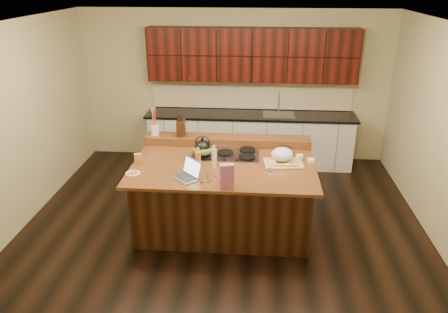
{
  "coord_description": "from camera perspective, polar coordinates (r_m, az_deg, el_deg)",
  "views": [
    {
      "loc": [
        0.43,
        -5.25,
        3.23
      ],
      "look_at": [
        0.0,
        0.05,
        1.0
      ],
      "focal_mm": 35.0,
      "sensor_mm": 36.0,
      "label": 1
    }
  ],
  "objects": [
    {
      "name": "oil_bottle",
      "position": [
        5.48,
        -3.4,
        -0.67
      ],
      "size": [
        0.09,
        0.09,
        0.27
      ],
      "primitive_type": "cylinder",
      "rotation": [
        0.0,
        0.0,
        0.36
      ],
      "color": "orange",
      "rests_on": "island"
    },
    {
      "name": "kitchen_timer",
      "position": [
        5.53,
        6.06,
        -1.69
      ],
      "size": [
        0.11,
        0.11,
        0.07
      ],
      "primitive_type": "cone",
      "rotation": [
        0.0,
        0.0,
        -0.42
      ],
      "color": "silver",
      "rests_on": "island"
    },
    {
      "name": "cooktop",
      "position": [
        6.02,
        0.19,
        0.35
      ],
      "size": [
        0.92,
        0.52,
        0.05
      ],
      "color": "gray",
      "rests_on": "island"
    },
    {
      "name": "island",
      "position": [
        5.95,
        -0.04,
        -4.95
      ],
      "size": [
        2.4,
        1.6,
        0.92
      ],
      "color": "black",
      "rests_on": "ground"
    },
    {
      "name": "knife_block",
      "position": [
        6.4,
        -5.64,
        3.73
      ],
      "size": [
        0.13,
        0.2,
        0.23
      ],
      "primitive_type": "cube",
      "rotation": [
        0.0,
        0.0,
        0.06
      ],
      "color": "black",
      "rests_on": "back_ledge"
    },
    {
      "name": "gumdrop_5",
      "position": [
        5.35,
        -2.28,
        -2.73
      ],
      "size": [
        0.02,
        0.02,
        0.02
      ],
      "primitive_type": "ellipsoid",
      "color": "#198C26",
      "rests_on": "island"
    },
    {
      "name": "gumdrop_2",
      "position": [
        5.27,
        0.56,
        -3.12
      ],
      "size": [
        0.02,
        0.02,
        0.02
      ],
      "primitive_type": "ellipsoid",
      "color": "red",
      "rests_on": "island"
    },
    {
      "name": "laptop",
      "position": [
        5.36,
        -4.66,
        -2.16
      ],
      "size": [
        0.41,
        0.41,
        0.23
      ],
      "rotation": [
        0.0,
        0.0,
        -0.8
      ],
      "color": "#B7B7BC",
      "rests_on": "island"
    },
    {
      "name": "gumdrop_1",
      "position": [
        5.27,
        1.39,
        -3.17
      ],
      "size": [
        0.02,
        0.02,
        0.02
      ],
      "primitive_type": "ellipsoid",
      "color": "#198C26",
      "rests_on": "island"
    },
    {
      "name": "vinegar_bottle",
      "position": [
        5.6,
        -1.3,
        -0.22
      ],
      "size": [
        0.07,
        0.07,
        0.25
      ],
      "primitive_type": "cylinder",
      "rotation": [
        0.0,
        0.0,
        0.08
      ],
      "color": "silver",
      "rests_on": "island"
    },
    {
      "name": "ramekin_a",
      "position": [
        5.76,
        6.42,
        -0.8
      ],
      "size": [
        0.11,
        0.11,
        0.04
      ],
      "primitive_type": "cylinder",
      "rotation": [
        0.0,
        0.0,
        0.14
      ],
      "color": "white",
      "rests_on": "island"
    },
    {
      "name": "gumdrop_10",
      "position": [
        5.23,
        -2.82,
        -3.38
      ],
      "size": [
        0.02,
        0.02,
        0.02
      ],
      "primitive_type": "ellipsoid",
      "color": "red",
      "rests_on": "island"
    },
    {
      "name": "kettle",
      "position": [
        5.88,
        -2.82,
        1.15
      ],
      "size": [
        0.25,
        0.25,
        0.2
      ],
      "primitive_type": "ellipsoid",
      "rotation": [
        0.0,
        0.0,
        0.11
      ],
      "color": "black",
      "rests_on": "cooktop"
    },
    {
      "name": "gumdrop_9",
      "position": [
        5.23,
        -2.13,
        -3.37
      ],
      "size": [
        0.02,
        0.02,
        0.02
      ],
      "primitive_type": "ellipsoid",
      "color": "#198C26",
      "rests_on": "island"
    },
    {
      "name": "gumdrop_3",
      "position": [
        5.21,
        1.38,
        -3.46
      ],
      "size": [
        0.02,
        0.02,
        0.02
      ],
      "primitive_type": "ellipsoid",
      "color": "#198C26",
      "rests_on": "island"
    },
    {
      "name": "gumdrop_0",
      "position": [
        5.27,
        -1.79,
        -3.15
      ],
      "size": [
        0.02,
        0.02,
        0.02
      ],
      "primitive_type": "ellipsoid",
      "color": "red",
      "rests_on": "island"
    },
    {
      "name": "utensil_crock",
      "position": [
        6.49,
        -9.01,
        3.4
      ],
      "size": [
        0.16,
        0.16,
        0.14
      ],
      "primitive_type": "cylinder",
      "rotation": [
        0.0,
        0.0,
        -0.37
      ],
      "color": "white",
      "rests_on": "back_ledge"
    },
    {
      "name": "strainer_bowl",
      "position": [
        6.04,
        7.84,
        0.5
      ],
      "size": [
        0.24,
        0.24,
        0.09
      ],
      "primitive_type": "cylinder",
      "rotation": [
        0.0,
        0.0,
        -0.02
      ],
      "color": "#996B3F",
      "rests_on": "island"
    },
    {
      "name": "green_bowl",
      "position": [
        5.89,
        -2.82,
        0.9
      ],
      "size": [
        0.3,
        0.3,
        0.15
      ],
      "primitive_type": "ellipsoid",
      "rotation": [
        0.0,
        0.0,
        -0.13
      ],
      "color": "olive",
      "rests_on": "cooktop"
    },
    {
      "name": "room",
      "position": [
        5.59,
        -0.04,
        3.11
      ],
      "size": [
        5.52,
        5.02,
        2.72
      ],
      "color": "black",
      "rests_on": "ground"
    },
    {
      "name": "pink_bag",
      "position": [
        5.05,
        0.35,
        -2.58
      ],
      "size": [
        0.17,
        0.12,
        0.3
      ],
      "primitive_type": "cube",
      "rotation": [
        0.0,
        0.0,
        0.23
      ],
      "color": "#BF5A8F",
      "rests_on": "island"
    },
    {
      "name": "ramekin_c",
      "position": [
        6.0,
        9.82,
        -0.01
      ],
      "size": [
        0.13,
        0.13,
        0.04
      ],
      "primitive_type": "cylinder",
      "rotation": [
        0.0,
        0.0,
        -0.37
      ],
      "color": "white",
      "rests_on": "island"
    },
    {
      "name": "ramekin_b",
      "position": [
        5.91,
        11.27,
        -0.5
      ],
      "size": [
        0.11,
        0.11,
        0.04
      ],
      "primitive_type": "cylinder",
      "rotation": [
        0.0,
        0.0,
        0.07
      ],
      "color": "white",
      "rests_on": "island"
    },
    {
      "name": "back_counter",
      "position": [
        7.81,
        3.5,
        5.99
      ],
      "size": [
        3.7,
        0.66,
        2.4
      ],
      "color": "silver",
      "rests_on": "ground"
    },
    {
      "name": "gumdrop_7",
      "position": [
        5.39,
        -2.17,
        -2.51
      ],
      "size": [
        0.02,
        0.02,
        0.02
      ],
      "primitive_type": "ellipsoid",
      "color": "#198C26",
      "rests_on": "island"
    },
    {
      "name": "gumdrop_6",
      "position": [
        5.23,
        -3.06,
        -3.37
      ],
      "size": [
        0.02,
        0.02,
        0.02
      ],
      "primitive_type": "ellipsoid",
      "color": "red",
      "rests_on": "island"
    },
    {
      "name": "package_box",
      "position": [
        5.84,
        -11.15,
        -0.28
      ],
      "size": [
        0.11,
        0.09,
        0.14
      ],
      "primitive_type": "cube",
      "rotation": [
        0.0,
        0.0,
        0.26
      ],
      "color": "#C48945",
      "rests_on": "island"
    },
    {
      "name": "candy_plate",
      "position": [
        5.58,
        -11.83,
        -2.15
      ],
      "size": [
        0.24,
        0.24,
        0.01
      ],
      "primitive_type": "cylinder",
      "rotation": [
        0.0,
        0.0,
        -0.43
      ],
      "color": "white",
      "rests_on": "island"
    },
    {
      "name": "back_ledge",
      "position": [
        6.38,
        0.47,
        2.09
      ],
      "size": [
        2.4,
        0.3,
        0.12
      ],
      "primitive_type": "cube",
      "color": "black",
      "rests_on": "island"
    },
    {
      "name": "gumdrop_4",
      "position": [
        5.26,
        -0.67,
        -3.18
      ],
      "size": [
        0.02,
        0.02,
        0.02
      ],
      "primitive_type": "ellipsoid",
      "color": "red",
      "rests_on": "island"
    },
    {
      "name": "gumdrop_8",
      "position": [
        5.38,
        -1.12,
        -2.58
      ],
      "size": [
        0.02,
        0.02,
        0.02
      ],
      "primitive_type": "ellipsoid",
      "color": "red",
      "rests_on": "island"
    },
    {
      "name": "wooden_tray",
      "position": [
        5.8,
        7.64,
        0.01
      ],
      "size": [
        0.53,
        0.42,
        0.2
      ],
      "rotation": [
        0.0,
        0.0,
        0.11
      ],
      "color": "tan",
      "rests_on": "island"
    }
  ]
}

